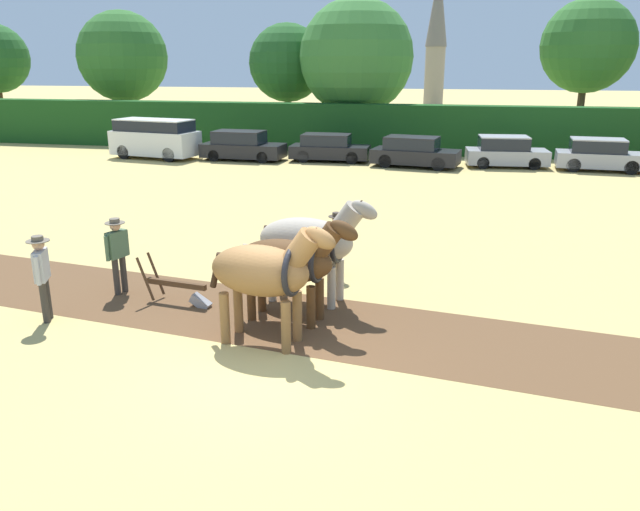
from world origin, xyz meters
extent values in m
plane|color=tan|center=(0.00, 0.00, 0.00)|extent=(240.00, 240.00, 0.00)
cube|color=brown|center=(-3.81, 2.57, 0.00)|extent=(24.44, 6.10, 0.01)
cube|color=#194719|center=(0.00, 27.17, 1.38)|extent=(79.93, 1.39, 2.76)
cylinder|color=#4C3823|center=(-29.99, 31.47, 2.00)|extent=(0.44, 0.44, 4.00)
cylinder|color=#4C3823|center=(-19.96, 31.72, 1.88)|extent=(0.44, 0.44, 3.76)
sphere|color=#2D6628|center=(-19.96, 31.72, 5.43)|extent=(6.10, 6.10, 6.10)
cylinder|color=#4C3823|center=(-8.16, 31.55, 1.83)|extent=(0.44, 0.44, 3.66)
sphere|color=#235623|center=(-8.16, 31.55, 5.03)|extent=(4.97, 4.97, 4.97)
cylinder|color=#4C3823|center=(-3.37, 29.98, 1.74)|extent=(0.44, 0.44, 3.48)
sphere|color=#387533|center=(-3.37, 29.98, 5.38)|extent=(6.93, 6.93, 6.93)
cylinder|color=#423323|center=(10.22, 32.49, 2.24)|extent=(0.44, 0.44, 4.48)
sphere|color=#2D6628|center=(10.22, 32.49, 6.00)|extent=(5.52, 5.52, 5.52)
cylinder|color=gray|center=(0.08, 60.22, 3.30)|extent=(2.06, 2.06, 6.61)
cone|color=slate|center=(0.08, 60.22, 10.64)|extent=(2.26, 2.26, 8.07)
ellipsoid|color=brown|center=(-0.36, 0.95, 1.42)|extent=(2.02, 1.23, 0.94)
cylinder|color=brown|center=(0.29, 1.14, 0.50)|extent=(0.18, 0.18, 1.00)
cylinder|color=brown|center=(0.22, 0.60, 0.50)|extent=(0.18, 0.18, 1.00)
cylinder|color=brown|center=(-0.93, 1.30, 0.50)|extent=(0.18, 0.18, 1.00)
cylinder|color=brown|center=(-1.01, 0.76, 0.50)|extent=(0.18, 0.18, 1.00)
cylinder|color=brown|center=(0.44, 0.84, 1.88)|extent=(0.83, 0.54, 0.84)
ellipsoid|color=brown|center=(0.81, 0.79, 2.15)|extent=(0.71, 0.35, 0.54)
cube|color=black|center=(0.61, 0.82, 2.08)|extent=(0.38, 0.13, 0.50)
cylinder|color=black|center=(-1.25, 1.07, 1.32)|extent=(0.31, 0.16, 0.71)
torus|color=black|center=(0.30, 0.86, 1.49)|extent=(0.23, 0.96, 0.95)
ellipsoid|color=#513319|center=(-0.20, 2.09, 1.26)|extent=(2.10, 1.16, 0.86)
cylinder|color=#513319|center=(0.47, 2.25, 0.44)|extent=(0.18, 0.18, 0.88)
cylinder|color=#513319|center=(0.41, 1.76, 0.44)|extent=(0.18, 0.18, 0.88)
cylinder|color=#513319|center=(-0.82, 2.42, 0.44)|extent=(0.18, 0.18, 0.88)
cylinder|color=#513319|center=(-0.88, 1.93, 0.44)|extent=(0.18, 0.18, 0.88)
cylinder|color=#513319|center=(0.64, 1.98, 1.72)|extent=(0.81, 0.50, 0.84)
ellipsoid|color=#513319|center=(1.02, 1.93, 2.00)|extent=(0.71, 0.35, 0.54)
cube|color=gray|center=(0.81, 1.96, 1.91)|extent=(0.40, 0.13, 0.52)
cylinder|color=gray|center=(-1.15, 2.22, 1.17)|extent=(0.31, 0.16, 0.71)
torus|color=black|center=(0.49, 2.00, 1.33)|extent=(0.22, 0.88, 0.88)
ellipsoid|color=#B2A38E|center=(-0.05, 3.24, 1.37)|extent=(2.24, 1.31, 0.99)
cylinder|color=#B2A38E|center=(0.67, 3.43, 0.47)|extent=(0.18, 0.18, 0.93)
cylinder|color=#B2A38E|center=(0.59, 2.86, 0.47)|extent=(0.18, 0.18, 0.93)
cylinder|color=#B2A38E|center=(-0.70, 3.61, 0.47)|extent=(0.18, 0.18, 0.93)
cylinder|color=#B2A38E|center=(-0.77, 3.04, 0.47)|extent=(0.18, 0.18, 0.93)
cylinder|color=#B2A38E|center=(0.84, 3.12, 1.87)|extent=(0.88, 0.57, 0.90)
ellipsoid|color=#B2A38E|center=(1.23, 3.07, 2.15)|extent=(0.71, 0.35, 0.54)
cube|color=black|center=(1.02, 3.09, 2.08)|extent=(0.41, 0.13, 0.54)
cylinder|color=black|center=(-1.05, 3.37, 1.27)|extent=(0.31, 0.16, 0.71)
torus|color=black|center=(0.68, 3.14, 1.45)|extent=(0.24, 1.00, 0.99)
cube|color=#4C331E|center=(-2.76, 2.43, 0.45)|extent=(1.44, 0.29, 0.12)
cube|color=#939399|center=(-2.18, 2.36, 0.10)|extent=(0.50, 0.26, 0.39)
cylinder|color=#4C331E|center=(-3.37, 2.72, 0.55)|extent=(0.40, 0.11, 0.96)
cylinder|color=#4C331E|center=(-3.43, 2.32, 0.55)|extent=(0.40, 0.11, 0.96)
cylinder|color=#38332D|center=(-4.26, 2.86, 0.43)|extent=(0.14, 0.14, 0.86)
cylinder|color=#38332D|center=(-4.32, 2.65, 0.43)|extent=(0.14, 0.14, 0.86)
cube|color=#4C6B4C|center=(-4.29, 2.75, 1.16)|extent=(0.33, 0.54, 0.61)
sphere|color=tan|center=(-4.29, 2.75, 1.58)|extent=(0.23, 0.23, 0.23)
cylinder|color=#4C6B4C|center=(-4.21, 3.04, 1.14)|extent=(0.09, 0.09, 0.57)
cylinder|color=#4C6B4C|center=(-4.37, 2.47, 1.14)|extent=(0.09, 0.09, 0.57)
cylinder|color=#665B4C|center=(-4.29, 2.75, 1.65)|extent=(0.44, 0.44, 0.02)
cylinder|color=#665B4C|center=(-4.29, 2.75, 1.70)|extent=(0.22, 0.22, 0.10)
cylinder|color=#38332D|center=(0.22, 5.17, 0.38)|extent=(0.14, 0.14, 0.77)
cylinder|color=#38332D|center=(0.30, 4.98, 0.38)|extent=(0.14, 0.14, 0.77)
cube|color=#B7B7BC|center=(0.26, 5.08, 1.04)|extent=(0.36, 0.49, 0.54)
sphere|color=tan|center=(0.26, 5.08, 1.42)|extent=(0.21, 0.21, 0.21)
cylinder|color=#B7B7BC|center=(0.16, 5.32, 1.02)|extent=(0.09, 0.09, 0.51)
cylinder|color=#B7B7BC|center=(0.37, 4.83, 1.02)|extent=(0.09, 0.09, 0.51)
cylinder|color=#42382D|center=(0.26, 5.08, 1.48)|extent=(0.40, 0.40, 0.02)
cylinder|color=#42382D|center=(0.26, 5.08, 1.53)|extent=(0.20, 0.20, 0.10)
cylinder|color=#38332D|center=(-4.99, 1.10, 0.44)|extent=(0.14, 0.14, 0.87)
cylinder|color=#38332D|center=(-4.90, 0.89, 0.44)|extent=(0.14, 0.14, 0.87)
cube|color=#B7B7BC|center=(-4.94, 0.99, 1.18)|extent=(0.38, 0.55, 0.62)
sphere|color=tan|center=(-4.94, 0.99, 1.62)|extent=(0.24, 0.24, 0.24)
cylinder|color=#B7B7BC|center=(-5.06, 1.27, 1.16)|extent=(0.09, 0.09, 0.58)
cylinder|color=#B7B7BC|center=(-4.83, 0.72, 1.16)|extent=(0.09, 0.09, 0.58)
cylinder|color=#665B4C|center=(-4.94, 0.99, 1.69)|extent=(0.45, 0.45, 0.02)
cylinder|color=#665B4C|center=(-4.94, 0.99, 1.74)|extent=(0.22, 0.22, 0.10)
cube|color=silver|center=(-13.18, 22.29, 0.84)|extent=(5.00, 2.71, 1.27)
cube|color=black|center=(-13.18, 22.29, 1.77)|extent=(4.41, 2.42, 0.57)
cube|color=silver|center=(-13.18, 22.29, 2.08)|extent=(4.41, 2.42, 0.06)
cylinder|color=black|center=(-11.58, 22.90, 0.38)|extent=(0.78, 0.34, 0.75)
cylinder|color=black|center=(-11.87, 21.19, 0.38)|extent=(0.78, 0.34, 0.75)
cylinder|color=black|center=(-14.49, 23.38, 0.38)|extent=(0.78, 0.34, 0.75)
cylinder|color=black|center=(-14.77, 21.67, 0.38)|extent=(0.78, 0.34, 0.75)
cube|color=black|center=(-8.25, 22.68, 0.53)|extent=(4.46, 1.95, 0.72)
cube|color=black|center=(-8.47, 22.69, 1.19)|extent=(2.70, 1.71, 0.61)
cube|color=black|center=(-8.47, 22.69, 1.53)|extent=(2.70, 1.71, 0.06)
cylinder|color=black|center=(-6.86, 23.42, 0.30)|extent=(0.62, 0.24, 0.61)
cylinder|color=black|center=(-6.92, 21.84, 0.30)|extent=(0.62, 0.24, 0.61)
cylinder|color=black|center=(-9.59, 23.52, 0.30)|extent=(0.62, 0.24, 0.61)
cylinder|color=black|center=(-9.64, 21.94, 0.30)|extent=(0.62, 0.24, 0.61)
cube|color=black|center=(-3.62, 23.31, 0.51)|extent=(4.20, 1.87, 0.66)
cube|color=black|center=(-3.83, 23.31, 1.10)|extent=(2.54, 1.65, 0.54)
cube|color=black|center=(-3.83, 23.31, 1.40)|extent=(2.54, 1.65, 0.06)
cylinder|color=black|center=(-2.35, 24.11, 0.32)|extent=(0.65, 0.24, 0.64)
cylinder|color=black|center=(-2.31, 22.57, 0.32)|extent=(0.65, 0.24, 0.64)
cylinder|color=black|center=(-4.93, 24.05, 0.32)|extent=(0.65, 0.24, 0.64)
cylinder|color=black|center=(-4.89, 22.51, 0.32)|extent=(0.65, 0.24, 0.64)
cube|color=black|center=(0.96, 22.36, 0.53)|extent=(4.53, 2.47, 0.69)
cube|color=black|center=(0.75, 22.40, 1.16)|extent=(2.80, 2.03, 0.57)
cube|color=black|center=(0.75, 22.40, 1.47)|extent=(2.80, 2.03, 0.06)
cylinder|color=black|center=(2.40, 22.95, 0.33)|extent=(0.69, 0.32, 0.67)
cylinder|color=black|center=(2.15, 21.36, 0.33)|extent=(0.69, 0.32, 0.67)
cylinder|color=black|center=(-0.23, 23.37, 0.33)|extent=(0.69, 0.32, 0.67)
cylinder|color=black|center=(-0.48, 21.77, 0.33)|extent=(0.69, 0.32, 0.67)
cube|color=#9E9EA8|center=(5.44, 23.38, 0.52)|extent=(4.10, 2.17, 0.71)
cube|color=black|center=(5.25, 23.36, 1.18)|extent=(2.51, 1.85, 0.60)
cube|color=#9E9EA8|center=(5.25, 23.36, 1.51)|extent=(2.51, 1.85, 0.06)
cylinder|color=black|center=(6.60, 24.29, 0.30)|extent=(0.62, 0.27, 0.60)
cylinder|color=black|center=(6.73, 22.67, 0.30)|extent=(0.62, 0.27, 0.60)
cylinder|color=black|center=(4.15, 24.09, 0.30)|extent=(0.62, 0.27, 0.60)
cylinder|color=black|center=(4.29, 22.47, 0.30)|extent=(0.62, 0.27, 0.60)
cube|color=#9E9EA8|center=(9.83, 23.14, 0.54)|extent=(4.21, 2.06, 0.71)
cube|color=black|center=(9.62, 23.16, 1.19)|extent=(2.56, 1.78, 0.59)
cube|color=#9E9EA8|center=(9.62, 23.16, 1.51)|extent=(2.56, 1.78, 0.06)
cylinder|color=black|center=(11.15, 23.85, 0.33)|extent=(0.67, 0.26, 0.66)
cylinder|color=black|center=(11.04, 22.27, 0.33)|extent=(0.67, 0.26, 0.66)
cylinder|color=black|center=(8.61, 24.02, 0.33)|extent=(0.67, 0.26, 0.66)
cylinder|color=black|center=(8.50, 22.44, 0.33)|extent=(0.67, 0.26, 0.66)
camera|label=1|loc=(3.04, -9.33, 5.05)|focal=35.00mm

